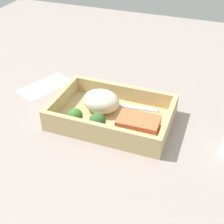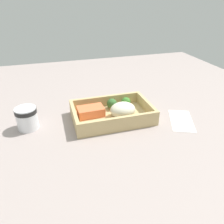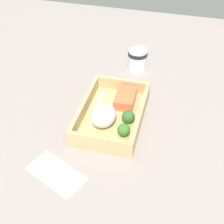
{
  "view_description": "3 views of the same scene",
  "coord_description": "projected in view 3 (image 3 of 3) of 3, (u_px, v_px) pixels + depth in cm",
  "views": [
    {
      "loc": [
        -21.03,
        56.23,
        45.94
      ],
      "look_at": [
        0.0,
        0.0,
        2.7
      ],
      "focal_mm": 50.0,
      "sensor_mm": 36.0,
      "label": 1
    },
    {
      "loc": [
        -19.63,
        -65.39,
        40.55
      ],
      "look_at": [
        0.0,
        0.0,
        2.7
      ],
      "focal_mm": 35.0,
      "sensor_mm": 36.0,
      "label": 2
    },
    {
      "loc": [
        67.27,
        17.33,
        63.74
      ],
      "look_at": [
        0.0,
        0.0,
        2.7
      ],
      "focal_mm": 50.0,
      "sensor_mm": 36.0,
      "label": 3
    }
  ],
  "objects": [
    {
      "name": "fork",
      "position": [
        97.0,
        111.0,
        0.95
      ],
      "size": [
        15.88,
        3.53,
        0.44
      ],
      "color": "silver",
      "rests_on": "takeout_tray"
    },
    {
      "name": "tray_rim",
      "position": [
        112.0,
        111.0,
        0.92
      ],
      "size": [
        27.97,
        18.2,
        4.07
      ],
      "color": "tan",
      "rests_on": "takeout_tray"
    },
    {
      "name": "salmon_fillet",
      "position": [
        125.0,
        98.0,
        0.97
      ],
      "size": [
        9.48,
        6.22,
        3.18
      ],
      "primitive_type": "cube",
      "rotation": [
        0.0,
        0.0,
        0.03
      ],
      "color": "#EE7143",
      "rests_on": "takeout_tray"
    },
    {
      "name": "broccoli_floret_2",
      "position": [
        128.0,
        117.0,
        0.9
      ],
      "size": [
        3.83,
        3.83,
        4.02
      ],
      "color": "#77A555",
      "rests_on": "takeout_tray"
    },
    {
      "name": "ground_plane",
      "position": [
        112.0,
        121.0,
        0.95
      ],
      "size": [
        160.0,
        160.0,
        2.0
      ],
      "primitive_type": "cube",
      "color": "#9F918C"
    },
    {
      "name": "receipt_slip",
      "position": [
        56.0,
        173.0,
        0.79
      ],
      "size": [
        13.0,
        16.72,
        0.24
      ],
      "primitive_type": "cube",
      "rotation": [
        0.0,
        0.0,
        -0.41
      ],
      "color": "white",
      "rests_on": "ground_plane"
    },
    {
      "name": "takeout_tray",
      "position": [
        112.0,
        117.0,
        0.94
      ],
      "size": [
        27.97,
        18.2,
        1.2
      ],
      "primitive_type": "cube",
      "color": "tan",
      "rests_on": "ground_plane"
    },
    {
      "name": "mashed_potatoes",
      "position": [
        103.0,
        116.0,
        0.89
      ],
      "size": [
        9.07,
        7.44,
        5.41
      ],
      "primitive_type": "ellipsoid",
      "color": "silver",
      "rests_on": "takeout_tray"
    },
    {
      "name": "broccoli_floret_1",
      "position": [
        124.0,
        130.0,
        0.86
      ],
      "size": [
        3.61,
        3.61,
        3.88
      ],
      "color": "#7A975D",
      "rests_on": "takeout_tray"
    },
    {
      "name": "paper_cup",
      "position": [
        137.0,
        59.0,
        1.12
      ],
      "size": [
        7.0,
        7.0,
        7.61
      ],
      "color": "white",
      "rests_on": "ground_plane"
    }
  ]
}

